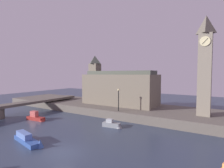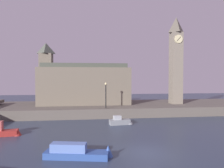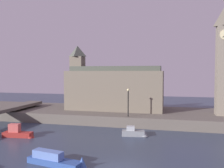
# 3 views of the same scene
# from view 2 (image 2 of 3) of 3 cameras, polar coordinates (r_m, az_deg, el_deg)

# --- Properties ---
(ground_plane) EXTENTS (120.00, 120.00, 0.00)m
(ground_plane) POSITION_cam_2_polar(r_m,az_deg,el_deg) (17.63, 9.65, -18.79)
(ground_plane) COLOR #2D384C
(far_embankment) EXTENTS (70.00, 12.00, 1.50)m
(far_embankment) POSITION_cam_2_polar(r_m,az_deg,el_deg) (36.54, 0.63, -6.81)
(far_embankment) COLOR #5B544C
(far_embankment) RESTS_ON ground
(clock_tower) EXTENTS (2.12, 2.17, 15.66)m
(clock_tower) POSITION_cam_2_polar(r_m,az_deg,el_deg) (38.60, 17.68, 6.70)
(clock_tower) COLOR slate
(clock_tower) RESTS_ON far_embankment
(parliament_hall) EXTENTS (15.98, 6.72, 10.91)m
(parliament_hall) POSITION_cam_2_polar(r_m,az_deg,el_deg) (37.07, -8.38, 0.07)
(parliament_hall) COLOR #6B6051
(parliament_hall) RESTS_ON far_embankment
(streetlamp) EXTENTS (0.36, 0.36, 3.96)m
(streetlamp) POSITION_cam_2_polar(r_m,az_deg,el_deg) (30.90, -1.77, -2.37)
(streetlamp) COLOR black
(streetlamp) RESTS_ON far_embankment
(boat_cruiser_grey) EXTENTS (3.27, 1.34, 1.20)m
(boat_cruiser_grey) POSITION_cam_2_polar(r_m,az_deg,el_deg) (27.09, 2.68, -10.53)
(boat_cruiser_grey) COLOR gray
(boat_cruiser_grey) RESTS_ON ground
(boat_tour_blue) EXTENTS (5.59, 2.06, 1.51)m
(boat_tour_blue) POSITION_cam_2_polar(r_m,az_deg,el_deg) (16.54, -8.48, -18.66)
(boat_tour_blue) COLOR #2D4C93
(boat_tour_blue) RESTS_ON ground
(boat_dinghy_red) EXTENTS (4.08, 1.46, 1.68)m
(boat_dinghy_red) POSITION_cam_2_polar(r_m,az_deg,el_deg) (24.85, -28.56, -11.72)
(boat_dinghy_red) COLOR maroon
(boat_dinghy_red) RESTS_ON ground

